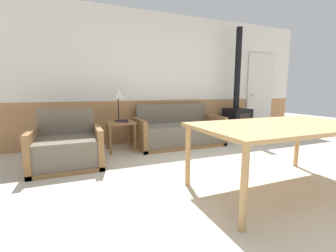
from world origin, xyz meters
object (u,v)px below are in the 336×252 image
(side_table, at_px, (120,127))
(dining_table, at_px, (281,130))
(armchair, at_px, (67,149))
(couch, at_px, (179,133))
(table_lamp, at_px, (118,94))
(wood_stove, at_px, (237,112))

(side_table, relative_size, dining_table, 0.28)
(armchair, distance_m, dining_table, 2.83)
(couch, height_order, armchair, couch)
(table_lamp, height_order, wood_stove, wood_stove)
(table_lamp, bearing_deg, couch, -4.16)
(dining_table, height_order, wood_stove, wood_stove)
(table_lamp, distance_m, wood_stove, 2.76)
(couch, xyz_separation_m, side_table, (-1.17, 0.00, 0.18))
(dining_table, bearing_deg, side_table, 119.92)
(side_table, xyz_separation_m, wood_stove, (2.71, 0.13, 0.17))
(couch, relative_size, side_table, 3.22)
(couch, bearing_deg, side_table, 179.99)
(armchair, relative_size, dining_table, 0.50)
(dining_table, xyz_separation_m, wood_stove, (1.39, 2.44, -0.07))
(side_table, relative_size, table_lamp, 0.88)
(wood_stove, bearing_deg, table_lamp, -179.01)
(couch, relative_size, dining_table, 0.91)
(wood_stove, bearing_deg, couch, -175.06)
(couch, xyz_separation_m, dining_table, (0.15, -2.30, 0.42))
(couch, distance_m, armchair, 2.13)
(couch, bearing_deg, wood_stove, 4.94)
(couch, xyz_separation_m, wood_stove, (1.54, 0.13, 0.35))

